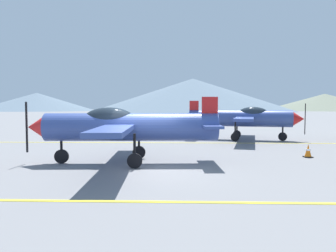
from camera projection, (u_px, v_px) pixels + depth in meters
name	position (u px, v px, depth m)	size (l,w,h in m)	color
ground_plane	(143.00, 169.00, 11.76)	(400.00, 400.00, 0.00)	slate
apron_line_near	(125.00, 201.00, 7.79)	(80.00, 0.16, 0.01)	yellow
apron_line_far	(158.00, 143.00, 20.23)	(80.00, 0.16, 0.01)	yellow
airplane_near	(124.00, 126.00, 12.94)	(7.66, 8.82, 2.64)	#33478C
airplane_mid	(244.00, 118.00, 21.96)	(7.73, 8.80, 2.64)	#33478C
traffic_cone_front	(308.00, 151.00, 14.50)	(0.36, 0.36, 0.59)	black
hill_left	(37.00, 102.00, 155.23)	(54.80, 54.80, 8.50)	slate
hill_centerleft	(193.00, 95.00, 140.01)	(85.31, 85.31, 13.97)	slate
hill_centerright	(325.00, 102.00, 162.55)	(59.41, 59.41, 8.33)	slate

